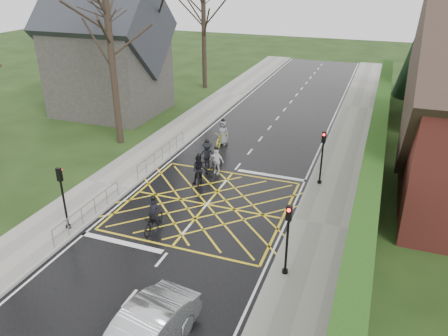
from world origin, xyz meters
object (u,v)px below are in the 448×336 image
Objects in this scene: cyclist_rear at (154,219)px; cyclist_lead at (223,136)px; cyclist_mid at (207,158)px; cyclist_front at (216,164)px; cyclist_back at (199,173)px.

cyclist_rear is 0.95× the size of cyclist_lead.
cyclist_mid is 0.89m from cyclist_front.
cyclist_lead is (-0.76, 11.13, 0.07)m from cyclist_rear.
cyclist_back reaches higher than cyclist_front.
cyclist_back is at bearing -79.00° from cyclist_lead.
cyclist_front is at bearing -71.52° from cyclist_lead.
cyclist_lead is (-0.49, 4.01, -0.05)m from cyclist_mid.
cyclist_lead reaches higher than cyclist_rear.
cyclist_rear is at bearing -111.91° from cyclist_mid.
cyclist_front is 4.63m from cyclist_lead.
cyclist_back is 2.13m from cyclist_mid.
cyclist_mid reaches higher than cyclist_lead.
cyclist_rear is 6.68m from cyclist_front.
cyclist_back is (0.12, 5.02, 0.13)m from cyclist_rear.
cyclist_rear is 11.15m from cyclist_lead.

